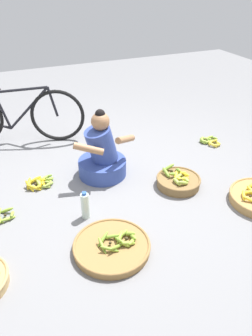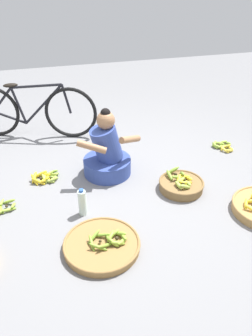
# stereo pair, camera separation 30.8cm
# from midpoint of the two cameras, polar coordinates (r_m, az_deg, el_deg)

# --- Properties ---
(ground_plane) EXTENTS (10.00, 10.00, 0.00)m
(ground_plane) POSITION_cam_midpoint_polar(r_m,az_deg,el_deg) (3.44, -3.88, -3.42)
(ground_plane) COLOR slate
(vendor_woman_front) EXTENTS (0.72, 0.52, 0.76)m
(vendor_woman_front) POSITION_cam_midpoint_polar(r_m,az_deg,el_deg) (3.53, -6.69, 2.11)
(vendor_woman_front) COLOR #334793
(vendor_woman_front) RESTS_ON ground
(bicycle_leaning) EXTENTS (1.62, 0.60, 0.73)m
(bicycle_leaning) POSITION_cam_midpoint_polar(r_m,az_deg,el_deg) (4.45, -20.45, 8.45)
(bicycle_leaning) COLOR black
(bicycle_leaning) RESTS_ON ground
(banana_basket_near_vendor) EXTENTS (0.63, 0.63, 0.13)m
(banana_basket_near_vendor) POSITION_cam_midpoint_polar(r_m,az_deg,el_deg) (2.74, -5.75, -13.48)
(banana_basket_near_vendor) COLOR olive
(banana_basket_near_vendor) RESTS_ON ground
(banana_basket_back_left) EXTENTS (0.46, 0.46, 0.18)m
(banana_basket_back_left) POSITION_cam_midpoint_polar(r_m,az_deg,el_deg) (3.44, 6.55, -2.29)
(banana_basket_back_left) COLOR brown
(banana_basket_back_left) RESTS_ON ground
(loose_bananas_near_bicycle) EXTENTS (0.31, 0.25, 0.10)m
(loose_bananas_near_bicycle) POSITION_cam_midpoint_polar(r_m,az_deg,el_deg) (3.60, -17.00, -2.53)
(loose_bananas_near_bicycle) COLOR gold
(loose_bananas_near_bicycle) RESTS_ON ground
(loose_bananas_front_center) EXTENTS (0.25, 0.30, 0.08)m
(loose_bananas_front_center) POSITION_cam_midpoint_polar(r_m,az_deg,el_deg) (4.37, 12.37, 4.57)
(loose_bananas_front_center) COLOR yellow
(loose_bananas_front_center) RESTS_ON ground
(water_bottle) EXTENTS (0.08, 0.08, 0.28)m
(water_bottle) POSITION_cam_midpoint_polar(r_m,az_deg,el_deg) (3.01, -10.04, -6.56)
(water_bottle) COLOR silver
(water_bottle) RESTS_ON ground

